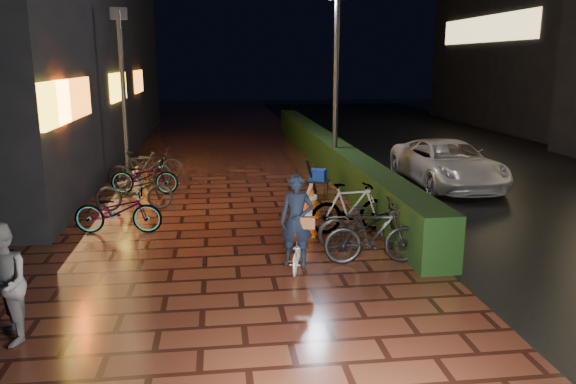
{
  "coord_description": "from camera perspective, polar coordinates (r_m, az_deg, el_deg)",
  "views": [
    {
      "loc": [
        -0.28,
        -10.23,
        3.44
      ],
      "look_at": [
        0.98,
        -0.33,
        1.1
      ],
      "focal_mm": 35.0,
      "sensor_mm": 36.0,
      "label": 1
    }
  ],
  "objects": [
    {
      "name": "cyclist",
      "position": [
        9.38,
        0.9,
        -4.37
      ],
      "size": [
        0.66,
        1.2,
        1.64
      ],
      "color": "white",
      "rests_on": "ground"
    },
    {
      "name": "asphalt_road",
      "position": [
        18.16,
        23.67,
        1.18
      ],
      "size": [
        11.0,
        60.0,
        0.01
      ],
      "primitive_type": "cube",
      "color": "black",
      "rests_on": "ground"
    },
    {
      "name": "parked_bikes_hedge",
      "position": [
        10.61,
        7.6,
        -3.01
      ],
      "size": [
        1.83,
        2.49,
        1.03
      ],
      "color": "black",
      "rests_on": "ground"
    },
    {
      "name": "traffic_barrier",
      "position": [
        11.98,
        2.08,
        -1.65
      ],
      "size": [
        0.82,
        1.83,
        0.74
      ],
      "color": "#FF480D",
      "rests_on": "ground"
    },
    {
      "name": "lamp_post_sf",
      "position": [
        16.46,
        -16.38,
        9.98
      ],
      "size": [
        0.46,
        0.2,
        4.84
      ],
      "color": "black",
      "rests_on": "ground"
    },
    {
      "name": "parked_bikes_storefront",
      "position": [
        14.73,
        -14.89,
        1.15
      ],
      "size": [
        2.01,
        6.21,
        1.03
      ],
      "color": "black",
      "rests_on": "ground"
    },
    {
      "name": "lamp_post_hedge",
      "position": [
        16.05,
        4.9,
        11.48
      ],
      "size": [
        0.5,
        0.28,
        5.39
      ],
      "color": "black",
      "rests_on": "ground"
    },
    {
      "name": "hedge",
      "position": [
        18.81,
        3.84,
        4.19
      ],
      "size": [
        0.7,
        20.0,
        1.0
      ],
      "primitive_type": "cube",
      "color": "black",
      "rests_on": "ground"
    },
    {
      "name": "cart_assembly",
      "position": [
        14.5,
        3.02,
        1.58
      ],
      "size": [
        0.72,
        0.62,
        1.02
      ],
      "color": "black",
      "rests_on": "ground"
    },
    {
      "name": "ground",
      "position": [
        10.79,
        -5.39,
        -5.44
      ],
      "size": [
        80.0,
        80.0,
        0.0
      ],
      "primitive_type": "plane",
      "color": "#381911",
      "rests_on": "ground"
    },
    {
      "name": "van",
      "position": [
        16.39,
        15.9,
        2.84
      ],
      "size": [
        2.14,
        4.53,
        1.25
      ],
      "primitive_type": "imported",
      "rotation": [
        0.0,
        0.0,
        0.01
      ],
      "color": "silver",
      "rests_on": "ground"
    },
    {
      "name": "bystander_person",
      "position": [
        7.78,
        -27.07,
        -8.37
      ],
      "size": [
        0.89,
        0.95,
        1.54
      ],
      "primitive_type": "imported",
      "rotation": [
        0.0,
        0.0,
        -1.02
      ],
      "color": "#57575A",
      "rests_on": "ground"
    }
  ]
}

